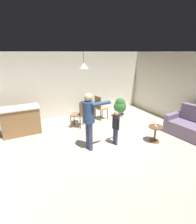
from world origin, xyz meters
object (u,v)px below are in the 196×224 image
object	(u,v)px
potted_plant_corner	(86,108)
spare_remote_on_table	(156,126)
side_table_by_couch	(155,132)
dining_chair_by_counter	(100,107)
potted_plant_by_wall	(120,106)
person_child	(116,124)
person_adult	(89,116)
couch_floral	(196,128)
kitchen_counter	(21,121)
dining_chair_near_wall	(79,113)

from	to	relation	value
potted_plant_corner	spare_remote_on_table	distance (m)	3.21
side_table_by_couch	potted_plant_corner	xyz separation A→B (m)	(-1.02, 3.03, 0.07)
dining_chair_by_counter	potted_plant_corner	size ratio (longest dim) A/B	1.37
potted_plant_by_wall	person_child	bearing A→B (deg)	-126.87
side_table_by_couch	spare_remote_on_table	bearing A→B (deg)	-137.48
person_adult	potted_plant_by_wall	xyz separation A→B (m)	(2.27, 1.82, -0.57)
couch_floral	kitchen_counter	size ratio (longest dim) A/B	1.50
side_table_by_couch	spare_remote_on_table	xyz separation A→B (m)	(-0.02, -0.02, 0.21)
potted_plant_corner	potted_plant_by_wall	xyz separation A→B (m)	(1.30, -0.65, 0.06)
dining_chair_near_wall	dining_chair_by_counter	bearing A→B (deg)	-34.82
dining_chair_near_wall	side_table_by_couch	bearing A→B (deg)	-102.79
person_child	potted_plant_corner	bearing A→B (deg)	173.88
couch_floral	potted_plant_by_wall	distance (m)	3.00
dining_chair_by_counter	spare_remote_on_table	size ratio (longest dim) A/B	7.69
couch_floral	person_child	xyz separation A→B (m)	(-2.56, 0.84, 0.33)
person_child	potted_plant_by_wall	bearing A→B (deg)	140.56
person_adult	dining_chair_by_counter	world-z (taller)	person_adult
person_child	kitchen_counter	bearing A→B (deg)	-132.63
couch_floral	person_child	size ratio (longest dim) A/B	1.76
side_table_by_couch	person_child	xyz separation A→B (m)	(-1.18, 0.43, 0.34)
side_table_by_couch	dining_chair_by_counter	world-z (taller)	dining_chair_by_counter
potted_plant_by_wall	spare_remote_on_table	xyz separation A→B (m)	(-0.29, -2.39, 0.08)
spare_remote_on_table	dining_chair_by_counter	bearing A→B (deg)	104.28
spare_remote_on_table	couch_floral	bearing A→B (deg)	-15.98
couch_floral	dining_chair_by_counter	size ratio (longest dim) A/B	1.88
kitchen_counter	dining_chair_by_counter	size ratio (longest dim) A/B	1.26
person_adult	potted_plant_by_wall	world-z (taller)	person_adult
dining_chair_by_counter	kitchen_counter	bearing A→B (deg)	-100.35
kitchen_counter	side_table_by_couch	size ratio (longest dim) A/B	2.42
couch_floral	dining_chair_near_wall	bearing A→B (deg)	43.73
person_adult	potted_plant_corner	xyz separation A→B (m)	(0.97, 2.48, -0.63)
kitchen_counter	dining_chair_near_wall	size ratio (longest dim) A/B	1.26
potted_plant_corner	potted_plant_by_wall	distance (m)	1.46
dining_chair_by_counter	spare_remote_on_table	xyz separation A→B (m)	(0.63, -2.48, -0.01)
person_child	dining_chair_near_wall	size ratio (longest dim) A/B	1.07
person_adult	potted_plant_corner	size ratio (longest dim) A/B	2.29
kitchen_counter	spare_remote_on_table	distance (m)	4.44
side_table_by_couch	potted_plant_by_wall	bearing A→B (deg)	83.34
potted_plant_corner	couch_floral	bearing A→B (deg)	-55.12
person_adult	person_child	bearing A→B (deg)	78.00
kitchen_counter	couch_floral	bearing A→B (deg)	-30.15
side_table_by_couch	potted_plant_corner	bearing A→B (deg)	108.67
person_child	potted_plant_corner	size ratio (longest dim) A/B	1.47
side_table_by_couch	dining_chair_near_wall	bearing A→B (deg)	128.35
side_table_by_couch	person_child	world-z (taller)	person_child
potted_plant_corner	side_table_by_couch	bearing A→B (deg)	-71.33
spare_remote_on_table	side_table_by_couch	bearing A→B (deg)	42.52
kitchen_counter	person_adult	bearing A→B (deg)	-49.62
kitchen_counter	potted_plant_corner	distance (m)	2.69
dining_chair_near_wall	potted_plant_by_wall	xyz separation A→B (m)	(1.99, 0.22, -0.09)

